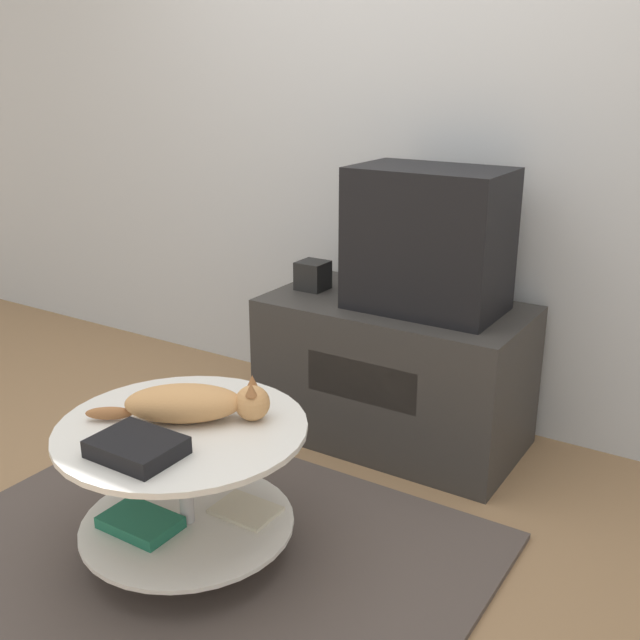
% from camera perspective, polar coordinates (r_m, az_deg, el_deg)
% --- Properties ---
extents(ground_plane, '(12.00, 12.00, 0.00)m').
position_cam_1_polar(ground_plane, '(2.50, -9.19, -17.58)').
color(ground_plane, '#93704C').
extents(wall_back, '(8.00, 0.05, 2.60)m').
position_cam_1_polar(wall_back, '(3.21, 7.18, 15.60)').
color(wall_back, silver).
rests_on(wall_back, ground_plane).
extents(rug, '(1.69, 1.34, 0.02)m').
position_cam_1_polar(rug, '(2.49, -9.21, -17.40)').
color(rug, '#4C423D').
rests_on(rug, ground_plane).
extents(tv_stand, '(1.03, 0.56, 0.59)m').
position_cam_1_polar(tv_stand, '(3.06, 5.66, -3.96)').
color(tv_stand, '#33302D').
rests_on(tv_stand, ground_plane).
extents(tv, '(0.57, 0.36, 0.54)m').
position_cam_1_polar(tv, '(2.84, 8.25, 6.05)').
color(tv, black).
rests_on(tv, tv_stand).
extents(speaker, '(0.12, 0.12, 0.12)m').
position_cam_1_polar(speaker, '(3.12, -0.56, 3.42)').
color(speaker, black).
rests_on(speaker, tv_stand).
extents(coffee_table, '(0.75, 0.75, 0.45)m').
position_cam_1_polar(coffee_table, '(2.34, -10.40, -11.61)').
color(coffee_table, '#B2B2B7').
rests_on(coffee_table, rug).
extents(dvd_box, '(0.24, 0.18, 0.05)m').
position_cam_1_polar(dvd_box, '(2.12, -13.79, -9.39)').
color(dvd_box, black).
rests_on(dvd_box, coffee_table).
extents(cat, '(0.48, 0.35, 0.13)m').
position_cam_1_polar(cat, '(2.27, -9.63, -6.27)').
color(cat, tan).
rests_on(cat, coffee_table).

